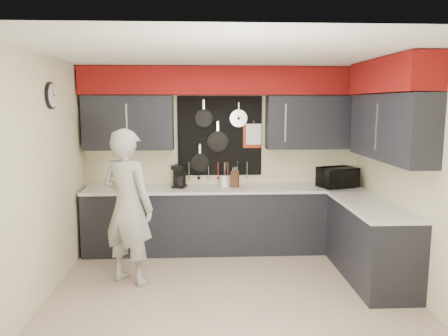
{
  "coord_description": "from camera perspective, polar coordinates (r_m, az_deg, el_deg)",
  "views": [
    {
      "loc": [
        -0.31,
        -4.59,
        2.1
      ],
      "look_at": [
        -0.05,
        0.5,
        1.34
      ],
      "focal_mm": 35.0,
      "sensor_mm": 36.0,
      "label": 1
    }
  ],
  "objects": [
    {
      "name": "ground",
      "position": [
        5.06,
        0.89,
        -16.03
      ],
      "size": [
        4.0,
        4.0,
        0.0
      ],
      "primitive_type": "plane",
      "color": "tan",
      "rests_on": "ground"
    },
    {
      "name": "back_wall_assembly",
      "position": [
        6.2,
        0.04,
        7.67
      ],
      "size": [
        4.0,
        0.36,
        2.6
      ],
      "color": "beige",
      "rests_on": "ground"
    },
    {
      "name": "right_wall_assembly",
      "position": [
        5.31,
        21.23,
        6.24
      ],
      "size": [
        0.36,
        3.5,
        2.6
      ],
      "color": "beige",
      "rests_on": "ground"
    },
    {
      "name": "left_wall_assembly",
      "position": [
        4.96,
        -22.72,
        -1.02
      ],
      "size": [
        0.05,
        3.5,
        2.6
      ],
      "color": "beige",
      "rests_on": "ground"
    },
    {
      "name": "base_cabinets",
      "position": [
        6.0,
        4.9,
        -7.4
      ],
      "size": [
        3.95,
        2.2,
        0.92
      ],
      "color": "black",
      "rests_on": "ground"
    },
    {
      "name": "microwave",
      "position": [
        6.35,
        14.59,
        -1.18
      ],
      "size": [
        0.59,
        0.49,
        0.28
      ],
      "primitive_type": "imported",
      "rotation": [
        0.0,
        0.0,
        0.34
      ],
      "color": "black",
      "rests_on": "base_cabinets"
    },
    {
      "name": "knife_block",
      "position": [
        6.16,
        1.43,
        -1.45
      ],
      "size": [
        0.13,
        0.13,
        0.23
      ],
      "primitive_type": "cube",
      "rotation": [
        0.0,
        0.0,
        -0.26
      ],
      "color": "#352011",
      "rests_on": "base_cabinets"
    },
    {
      "name": "utensil_crock",
      "position": [
        6.2,
        0.09,
        -1.72
      ],
      "size": [
        0.12,
        0.12,
        0.16
      ],
      "primitive_type": "cylinder",
      "color": "white",
      "rests_on": "base_cabinets"
    },
    {
      "name": "coffee_maker",
      "position": [
        6.19,
        -5.85,
        -0.97
      ],
      "size": [
        0.22,
        0.25,
        0.32
      ],
      "rotation": [
        0.0,
        0.0,
        -0.25
      ],
      "color": "black",
      "rests_on": "base_cabinets"
    },
    {
      "name": "person",
      "position": [
        5.17,
        -12.45,
        -5.0
      ],
      "size": [
        0.79,
        0.71,
        1.82
      ],
      "primitive_type": "imported",
      "rotation": [
        0.0,
        0.0,
        2.63
      ],
      "color": "#ABABA8",
      "rests_on": "ground"
    }
  ]
}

